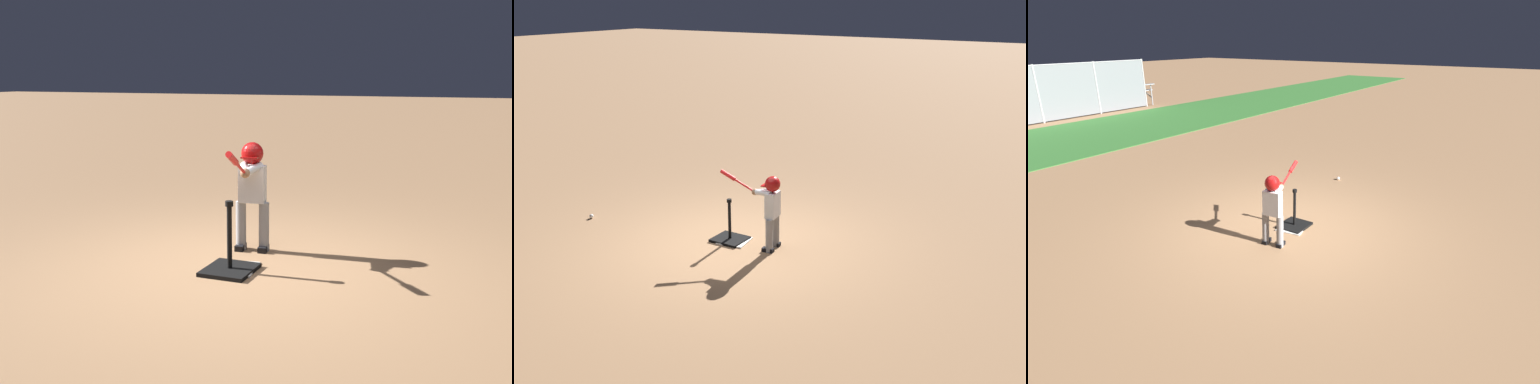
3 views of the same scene
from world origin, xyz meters
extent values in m
plane|color=#99704C|center=(0.00, 0.00, 0.00)|extent=(90.00, 90.00, 0.00)
cube|color=white|center=(0.06, -0.09, 0.01)|extent=(0.50, 0.50, 0.02)
cube|color=black|center=(0.15, -0.08, 0.02)|extent=(0.51, 0.46, 0.04)
cylinder|color=black|center=(0.15, -0.08, 0.34)|extent=(0.05, 0.05, 0.60)
cylinder|color=black|center=(0.15, -0.08, 0.67)|extent=(0.08, 0.08, 0.05)
cylinder|color=gray|center=(-0.62, -0.03, 0.26)|extent=(0.12, 0.12, 0.53)
cube|color=black|center=(-0.60, -0.02, 0.03)|extent=(0.19, 0.11, 0.06)
cylinder|color=gray|center=(-0.59, -0.28, 0.26)|extent=(0.12, 0.12, 0.53)
cube|color=black|center=(-0.57, -0.27, 0.03)|extent=(0.19, 0.11, 0.06)
cube|color=silver|center=(-0.60, -0.15, 0.72)|extent=(0.18, 0.29, 0.39)
sphere|color=#936B4C|center=(-0.60, -0.15, 1.03)|extent=(0.20, 0.20, 0.20)
sphere|color=maroon|center=(-0.60, -0.15, 1.04)|extent=(0.23, 0.23, 0.23)
cube|color=maroon|center=(-0.51, -0.14, 1.01)|extent=(0.14, 0.19, 0.01)
cylinder|color=silver|center=(-0.46, -0.09, 0.90)|extent=(0.32, 0.13, 0.11)
cylinder|color=silver|center=(-0.45, -0.18, 0.90)|extent=(0.32, 0.20, 0.11)
sphere|color=#936B4C|center=(-0.31, -0.11, 0.88)|extent=(0.10, 0.10, 0.10)
cylinder|color=red|center=(-0.04, -0.08, 1.01)|extent=(0.56, 0.11, 0.28)
cylinder|color=red|center=(0.13, -0.05, 1.09)|extent=(0.26, 0.10, 0.16)
cylinder|color=black|center=(-0.33, -0.12, 0.87)|extent=(0.04, 0.05, 0.05)
camera|label=1|loc=(5.11, 2.16, 1.86)|focal=42.00mm
camera|label=2|loc=(-5.00, 7.04, 3.71)|focal=42.00mm
camera|label=3|loc=(-5.17, -3.42, 3.08)|focal=28.00mm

